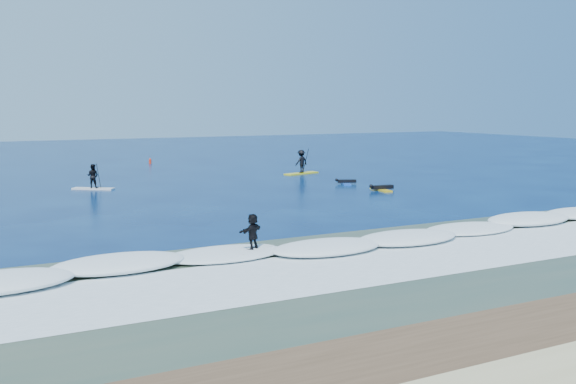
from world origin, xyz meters
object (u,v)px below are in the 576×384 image
wave_surfer (253,234)px  marker_buoy (150,161)px  sup_paddler_right (301,163)px  prone_paddler_near (381,188)px  prone_paddler_far (346,182)px  sup_paddler_center (93,179)px

wave_surfer → marker_buoy: bearing=49.7°
sup_paddler_right → prone_paddler_near: (-0.18, -11.85, -0.76)m
wave_surfer → marker_buoy: wave_surfer is taller
prone_paddler_far → marker_buoy: bearing=43.6°
sup_paddler_right → wave_surfer: sup_paddler_right is taller
sup_paddler_center → wave_surfer: (1.80, -23.05, 0.09)m
sup_paddler_right → marker_buoy: size_ratio=5.50×
prone_paddler_far → wave_surfer: (-15.39, -17.64, 0.71)m
sup_paddler_right → prone_paddler_far: bearing=-109.9°
prone_paddler_near → marker_buoy: (-8.72, 27.03, 0.12)m
prone_paddler_near → marker_buoy: size_ratio=3.63×
sup_paddler_right → wave_surfer: bearing=-138.7°
prone_paddler_near → sup_paddler_right: bearing=6.5°
sup_paddler_center → prone_paddler_far: 18.03m
prone_paddler_near → wave_surfer: bearing=138.2°
prone_paddler_near → prone_paddler_far: 4.15m
prone_paddler_far → wave_surfer: wave_surfer is taller
wave_surfer → sup_paddler_center: bearing=63.8°
sup_paddler_center → prone_paddler_near: sup_paddler_center is taller
prone_paddler_near → marker_buoy: 28.41m
sup_paddler_center → prone_paddler_near: bearing=6.2°
sup_paddler_center → prone_paddler_far: sup_paddler_center is taller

